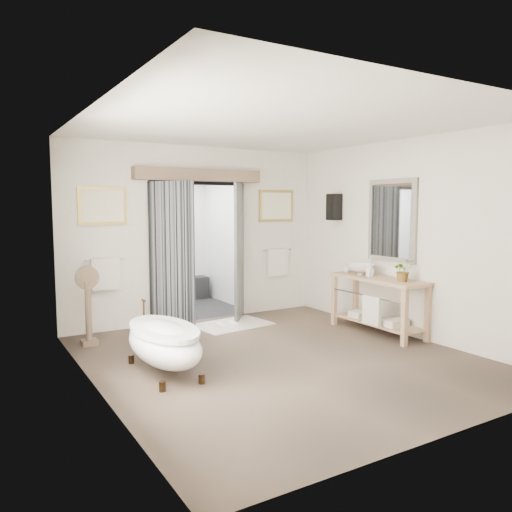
% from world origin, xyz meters
% --- Properties ---
extents(ground_plane, '(5.00, 5.00, 0.00)m').
position_xyz_m(ground_plane, '(0.00, 0.00, 0.00)').
color(ground_plane, brown).
extents(room_shell, '(4.52, 5.02, 2.91)m').
position_xyz_m(room_shell, '(-0.04, -0.12, 1.86)').
color(room_shell, beige).
rests_on(room_shell, ground_plane).
extents(shower_room, '(2.22, 2.01, 2.51)m').
position_xyz_m(shower_room, '(0.00, 3.99, 0.91)').
color(shower_room, black).
rests_on(shower_room, ground_plane).
extents(back_wall_dressing, '(3.82, 0.73, 2.52)m').
position_xyz_m(back_wall_dressing, '(0.00, 2.32, 1.56)').
color(back_wall_dressing, black).
rests_on(back_wall_dressing, ground_plane).
extents(clawfoot_tub, '(0.68, 1.52, 0.74)m').
position_xyz_m(clawfoot_tub, '(-1.46, 0.22, 0.36)').
color(clawfoot_tub, black).
rests_on(clawfoot_tub, ground_plane).
extents(vanity, '(0.57, 1.60, 0.85)m').
position_xyz_m(vanity, '(1.95, 0.29, 0.51)').
color(vanity, tan).
rests_on(vanity, ground_plane).
extents(pedestal_mirror, '(0.33, 0.21, 1.11)m').
position_xyz_m(pedestal_mirror, '(-1.94, 1.86, 0.47)').
color(pedestal_mirror, brown).
rests_on(pedestal_mirror, ground_plane).
extents(rug, '(1.29, 0.95, 0.01)m').
position_xyz_m(rug, '(0.31, 1.87, 0.01)').
color(rug, beige).
rests_on(rug, ground_plane).
extents(slippers, '(0.33, 0.25, 0.05)m').
position_xyz_m(slippers, '(0.18, 1.83, 0.04)').
color(slippers, white).
rests_on(slippers, rug).
extents(basin, '(0.55, 0.55, 0.16)m').
position_xyz_m(basin, '(1.95, 0.67, 0.93)').
color(basin, white).
rests_on(basin, vanity).
extents(plant, '(0.35, 0.33, 0.31)m').
position_xyz_m(plant, '(1.99, -0.16, 1.01)').
color(plant, gray).
rests_on(plant, vanity).
extents(soap_bottle_a, '(0.11, 0.11, 0.19)m').
position_xyz_m(soap_bottle_a, '(1.91, 0.42, 0.95)').
color(soap_bottle_a, gray).
rests_on(soap_bottle_a, vanity).
extents(soap_bottle_b, '(0.15, 0.15, 0.17)m').
position_xyz_m(soap_bottle_b, '(1.96, 0.99, 0.94)').
color(soap_bottle_b, gray).
rests_on(soap_bottle_b, vanity).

